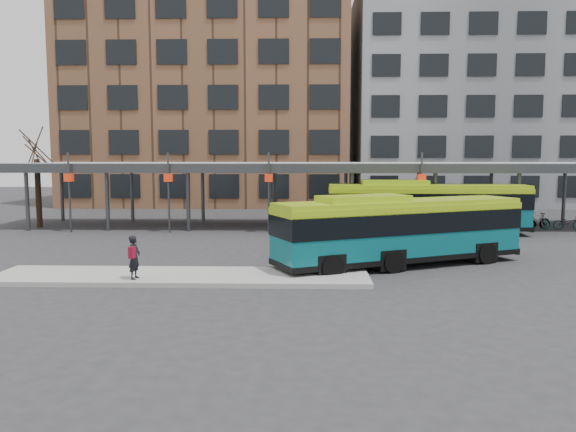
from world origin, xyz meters
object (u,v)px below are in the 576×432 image
(bus_rear, at_px, (426,206))
(pedestrian, at_px, (134,257))
(tree, at_px, (38,190))
(bus_front, at_px, (400,229))

(bus_rear, height_order, pedestrian, bus_rear)
(bus_rear, bearing_deg, pedestrian, -133.43)
(pedestrian, bearing_deg, tree, 43.16)
(bus_front, distance_m, bus_rear, 10.37)
(tree, distance_m, bus_front, 24.40)
(tree, bearing_deg, pedestrian, -55.27)
(bus_front, bearing_deg, tree, 124.82)
(bus_front, relative_size, bus_rear, 0.94)
(bus_rear, bearing_deg, bus_front, -106.85)
(tree, distance_m, bus_rear, 24.41)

